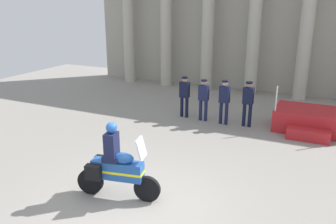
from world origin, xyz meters
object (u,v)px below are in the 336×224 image
object	(u,v)px
officer_in_row_1	(204,97)
motorcycle_with_rider	(115,167)
officer_in_row_0	(185,94)
reviewing_stand	(311,121)
officer_in_row_3	(248,100)
officer_in_row_2	(224,99)

from	to	relation	value
officer_in_row_1	motorcycle_with_rider	world-z (taller)	motorcycle_with_rider
officer_in_row_1	officer_in_row_0	bearing A→B (deg)	-4.64
motorcycle_with_rider	reviewing_stand	bearing A→B (deg)	49.70
reviewing_stand	officer_in_row_0	world-z (taller)	reviewing_stand
officer_in_row_1	motorcycle_with_rider	bearing A→B (deg)	93.19
officer_in_row_0	reviewing_stand	bearing A→B (deg)	-171.59
officer_in_row_1	officer_in_row_3	size ratio (longest dim) A/B	0.96
officer_in_row_2	officer_in_row_0	bearing A→B (deg)	-2.96
officer_in_row_1	officer_in_row_2	bearing A→B (deg)	178.74
officer_in_row_2	officer_in_row_3	world-z (taller)	officer_in_row_3
reviewing_stand	officer_in_row_3	size ratio (longest dim) A/B	1.48
reviewing_stand	motorcycle_with_rider	size ratio (longest dim) A/B	1.23
reviewing_stand	officer_in_row_0	size ratio (longest dim) A/B	1.53
officer_in_row_0	officer_in_row_3	xyz separation A→B (m)	(2.58, -0.07, 0.04)
reviewing_stand	officer_in_row_1	world-z (taller)	reviewing_stand
reviewing_stand	officer_in_row_0	xyz separation A→B (m)	(-4.80, -0.47, 0.60)
reviewing_stand	motorcycle_with_rider	distance (m)	7.92
reviewing_stand	officer_in_row_2	bearing A→B (deg)	-168.31
officer_in_row_2	motorcycle_with_rider	xyz separation A→B (m)	(-0.82, -6.23, -0.22)
officer_in_row_3	motorcycle_with_rider	world-z (taller)	motorcycle_with_rider
reviewing_stand	officer_in_row_2	xyz separation A→B (m)	(-3.09, -0.64, 0.63)
officer_in_row_0	officer_in_row_2	world-z (taller)	officer_in_row_2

